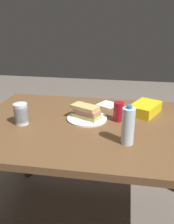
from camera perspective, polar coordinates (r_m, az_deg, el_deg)
name	(u,v)px	position (r m, az deg, el deg)	size (l,w,h in m)	color
ground_plane	(93,218)	(1.96, 1.31, -23.52)	(8.00, 8.00, 0.00)	#70665B
dining_table	(93,137)	(1.55, 1.52, -5.97)	(1.49, 0.98, 0.76)	brown
paper_plate	(87,118)	(1.57, 0.00, -1.49)	(0.26, 0.26, 0.01)	white
sandwich	(86,112)	(1.55, -0.15, 0.11)	(0.21, 0.15, 0.08)	#DBB26B
soda_can_red	(119,112)	(1.54, 7.40, 0.10)	(0.07, 0.07, 0.12)	maroon
chip_bag	(145,109)	(1.70, 13.43, 0.80)	(0.23, 0.15, 0.07)	yellow
water_bottle_tall	(128,126)	(1.26, 9.57, -3.25)	(0.07, 0.07, 0.21)	silver
plastic_cup_stack	(21,114)	(1.54, -15.14, -0.43)	(0.08, 0.08, 0.13)	silver
paper_napkin	(108,104)	(1.82, 4.86, 1.76)	(0.13, 0.13, 0.01)	white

